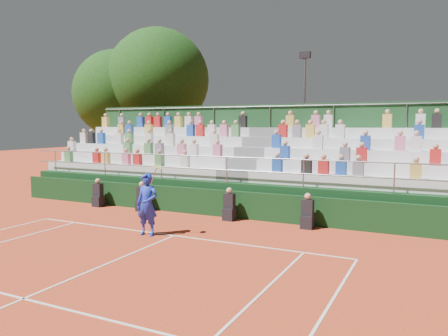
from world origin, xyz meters
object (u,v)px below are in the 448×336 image
at_px(tree_west, 117,94).
at_px(tree_east, 158,80).
at_px(floodlight_mast, 304,108).
at_px(tennis_player, 147,204).

height_order(tree_west, tree_east, tree_east).
bearing_deg(tree_east, floodlight_mast, -2.38).
xyz_separation_m(tree_east, floodlight_mast, (10.02, -0.42, -2.02)).
bearing_deg(tree_west, tennis_player, -47.54).
height_order(tennis_player, floodlight_mast, floodlight_mast).
relative_size(tree_east, floodlight_mast, 1.31).
bearing_deg(tree_east, tennis_player, -56.80).
height_order(tree_west, floodlight_mast, tree_west).
bearing_deg(floodlight_mast, tree_west, -179.36).
distance_m(tennis_player, tree_east, 16.94).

